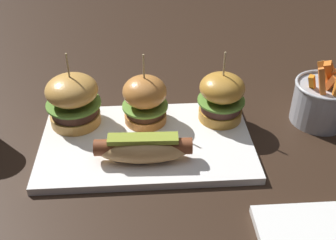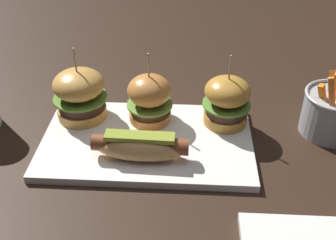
{
  "view_description": "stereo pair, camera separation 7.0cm",
  "coord_description": "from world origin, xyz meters",
  "px_view_note": "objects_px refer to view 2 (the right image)",
  "views": [
    {
      "loc": [
        -0.0,
        -0.57,
        0.46
      ],
      "look_at": [
        0.04,
        0.0,
        0.05
      ],
      "focal_mm": 44.2,
      "sensor_mm": 36.0,
      "label": 1
    },
    {
      "loc": [
        0.07,
        -0.57,
        0.46
      ],
      "look_at": [
        0.04,
        0.0,
        0.05
      ],
      "focal_mm": 44.2,
      "sensor_mm": 36.0,
      "label": 2
    }
  ],
  "objects_px": {
    "slider_left": "(80,94)",
    "slider_right": "(227,101)",
    "platter_main": "(147,141)",
    "hot_dog": "(140,146)",
    "slider_center": "(150,98)",
    "fries_bucket": "(333,112)"
  },
  "relations": [
    {
      "from": "slider_left",
      "to": "platter_main",
      "type": "bearing_deg",
      "value": -25.65
    },
    {
      "from": "slider_left",
      "to": "fries_bucket",
      "type": "relative_size",
      "value": 1.1
    },
    {
      "from": "slider_center",
      "to": "fries_bucket",
      "type": "relative_size",
      "value": 1.06
    },
    {
      "from": "hot_dog",
      "to": "slider_left",
      "type": "distance_m",
      "value": 0.17
    },
    {
      "from": "platter_main",
      "to": "slider_right",
      "type": "bearing_deg",
      "value": 22.34
    },
    {
      "from": "slider_left",
      "to": "slider_right",
      "type": "xyz_separation_m",
      "value": [
        0.27,
        -0.0,
        -0.0
      ]
    },
    {
      "from": "hot_dog",
      "to": "slider_left",
      "type": "bearing_deg",
      "value": 137.06
    },
    {
      "from": "slider_left",
      "to": "fries_bucket",
      "type": "height_order",
      "value": "slider_left"
    },
    {
      "from": "slider_left",
      "to": "slider_right",
      "type": "relative_size",
      "value": 1.03
    },
    {
      "from": "slider_center",
      "to": "slider_right",
      "type": "bearing_deg",
      "value": -0.46
    },
    {
      "from": "hot_dog",
      "to": "slider_left",
      "type": "height_order",
      "value": "slider_left"
    },
    {
      "from": "platter_main",
      "to": "fries_bucket",
      "type": "distance_m",
      "value": 0.34
    },
    {
      "from": "platter_main",
      "to": "slider_center",
      "type": "xyz_separation_m",
      "value": [
        0.0,
        0.06,
        0.05
      ]
    },
    {
      "from": "platter_main",
      "to": "slider_center",
      "type": "distance_m",
      "value": 0.08
    },
    {
      "from": "platter_main",
      "to": "hot_dog",
      "type": "xyz_separation_m",
      "value": [
        -0.01,
        -0.05,
        0.03
      ]
    },
    {
      "from": "slider_right",
      "to": "hot_dog",
      "type": "bearing_deg",
      "value": -142.8
    },
    {
      "from": "slider_right",
      "to": "slider_center",
      "type": "bearing_deg",
      "value": 179.54
    },
    {
      "from": "slider_center",
      "to": "slider_right",
      "type": "xyz_separation_m",
      "value": [
        0.14,
        -0.0,
        0.0
      ]
    },
    {
      "from": "slider_center",
      "to": "hot_dog",
      "type": "bearing_deg",
      "value": -93.52
    },
    {
      "from": "hot_dog",
      "to": "slider_right",
      "type": "relative_size",
      "value": 1.17
    },
    {
      "from": "slider_left",
      "to": "slider_center",
      "type": "height_order",
      "value": "slider_left"
    },
    {
      "from": "platter_main",
      "to": "hot_dog",
      "type": "bearing_deg",
      "value": -96.01
    }
  ]
}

